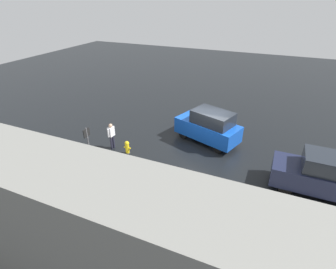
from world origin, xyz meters
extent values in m
plane|color=black|center=(0.00, 0.00, 0.00)|extent=(60.00, 60.00, 0.00)
cube|color=gray|center=(0.00, 4.20, 0.02)|extent=(24.00, 3.20, 0.04)
cube|color=blue|center=(-0.05, -0.89, 0.79)|extent=(4.24, 2.87, 0.99)
cube|color=#1E232B|center=(-0.35, -0.79, 1.67)|extent=(2.70, 2.17, 0.77)
cylinder|color=black|center=(1.40, -0.63, 0.30)|extent=(0.64, 0.40, 0.60)
cylinder|color=black|center=(0.94, -1.98, 0.30)|extent=(0.64, 0.40, 0.60)
cylinder|color=black|center=(-1.04, 0.20, 0.30)|extent=(0.64, 0.40, 0.60)
cylinder|color=black|center=(-1.50, -1.15, 0.30)|extent=(0.64, 0.40, 0.60)
cube|color=#191E38|center=(-6.13, 1.74, 0.77)|extent=(4.31, 1.77, 0.95)
cube|color=#1E232B|center=(-6.47, 1.74, 1.61)|extent=(2.59, 1.55, 0.73)
cylinder|color=black|center=(-4.70, 2.46, 0.30)|extent=(0.60, 0.22, 0.60)
cylinder|color=black|center=(-4.71, 0.99, 0.30)|extent=(0.60, 0.22, 0.60)
cylinder|color=gold|center=(3.73, 2.35, 0.31)|extent=(0.22, 0.22, 0.62)
sphere|color=gold|center=(3.73, 2.35, 0.67)|extent=(0.26, 0.26, 0.26)
cylinder|color=gold|center=(3.57, 2.35, 0.38)|extent=(0.10, 0.09, 0.09)
cylinder|color=gold|center=(3.89, 2.35, 0.38)|extent=(0.10, 0.09, 0.09)
cylinder|color=#2D2D2D|center=(3.73, 2.35, 0.03)|extent=(0.31, 0.31, 0.06)
cube|color=silver|center=(4.83, 2.21, 1.12)|extent=(0.29, 0.39, 0.55)
sphere|color=tan|center=(4.83, 2.21, 1.51)|extent=(0.22, 0.22, 0.22)
cylinder|color=#1E1E2D|center=(4.81, 2.12, 0.42)|extent=(0.13, 0.13, 0.85)
cylinder|color=#1E1E2D|center=(4.84, 2.30, 0.42)|extent=(0.13, 0.13, 0.85)
cylinder|color=silver|center=(4.79, 1.97, 1.12)|extent=(0.09, 0.09, 0.50)
cylinder|color=silver|center=(4.86, 2.44, 1.12)|extent=(0.09, 0.09, 0.50)
cylinder|color=#B7BABF|center=(-5.68, 5.01, 0.53)|extent=(0.04, 0.04, 1.05)
cylinder|color=#B7BABF|center=(-3.29, 5.01, 0.53)|extent=(0.04, 0.04, 1.05)
cylinder|color=#B7BABF|center=(-0.90, 5.01, 0.53)|extent=(0.04, 0.04, 1.05)
cylinder|color=#B7BABF|center=(1.50, 5.01, 0.53)|extent=(0.04, 0.04, 1.05)
cylinder|color=#B7BABF|center=(3.89, 5.01, 0.53)|extent=(0.04, 0.04, 1.05)
cylinder|color=#B7BABF|center=(-0.90, 5.01, 1.00)|extent=(9.57, 0.04, 0.04)
cylinder|color=#B7BABF|center=(-0.90, 5.01, 0.58)|extent=(9.57, 0.04, 0.04)
cylinder|color=#4C4C51|center=(4.66, 4.37, 1.20)|extent=(0.07, 0.07, 2.40)
cube|color=black|center=(4.66, 4.37, 2.15)|extent=(0.04, 0.44, 0.44)
cube|color=slate|center=(-0.25, 9.12, 2.08)|extent=(15.33, 2.40, 4.16)
camera|label=1|loc=(-3.46, 13.18, 8.18)|focal=28.00mm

